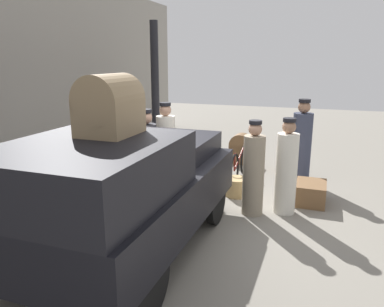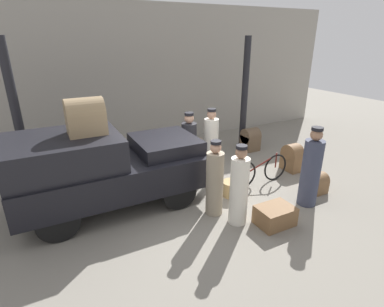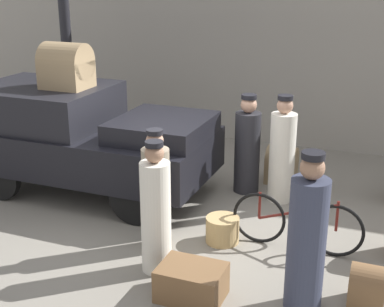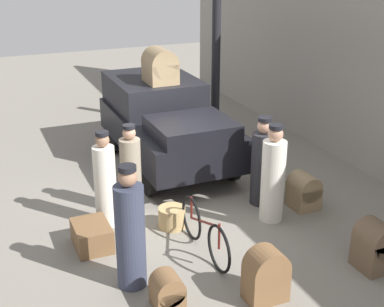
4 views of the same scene
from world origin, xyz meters
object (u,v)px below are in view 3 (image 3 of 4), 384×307
(bicycle, at_px, (297,224))
(porter_with_bicycle, at_px, (156,195))
(wicker_basket, at_px, (222,230))
(suitcase_black_upright, at_px, (367,287))
(conductor_in_dark_uniform, at_px, (307,240))
(porter_lifting_near_truck, at_px, (247,149))
(trunk_on_truck_roof, at_px, (66,67))
(truck, at_px, (83,135))
(trunk_barrel_dark, at_px, (282,165))
(porter_carrying_trunk, at_px, (156,213))
(porter_standing_middle, at_px, (282,154))
(trunk_large_brown, at_px, (192,282))

(bicycle, distance_m, porter_with_bicycle, 1.85)
(bicycle, bearing_deg, porter_with_bicycle, -160.47)
(wicker_basket, xyz_separation_m, suitcase_black_upright, (1.91, -0.80, 0.05))
(conductor_in_dark_uniform, height_order, porter_with_bicycle, conductor_in_dark_uniform)
(porter_lifting_near_truck, distance_m, trunk_on_truck_roof, 3.14)
(porter_with_bicycle, bearing_deg, truck, 145.13)
(truck, bearing_deg, trunk_barrel_dark, 27.08)
(porter_lifting_near_truck, distance_m, suitcase_black_upright, 3.39)
(bicycle, distance_m, porter_lifting_near_truck, 2.04)
(porter_with_bicycle, xyz_separation_m, porter_lifting_near_truck, (0.56, 2.25, -0.00))
(porter_carrying_trunk, distance_m, porter_lifting_near_truck, 2.78)
(truck, height_order, trunk_on_truck_roof, trunk_on_truck_roof)
(wicker_basket, distance_m, porter_with_bicycle, 1.04)
(suitcase_black_upright, bearing_deg, trunk_on_truck_roof, 160.59)
(wicker_basket, xyz_separation_m, porter_standing_middle, (0.41, 1.65, 0.60))
(wicker_basket, height_order, trunk_barrel_dark, trunk_barrel_dark)
(porter_with_bicycle, bearing_deg, bicycle, 19.53)
(bicycle, relative_size, porter_carrying_trunk, 1.04)
(trunk_large_brown, relative_size, trunk_barrel_dark, 1.13)
(porter_with_bicycle, relative_size, trunk_barrel_dark, 2.52)
(truck, height_order, conductor_in_dark_uniform, conductor_in_dark_uniform)
(porter_standing_middle, relative_size, porter_lifting_near_truck, 1.04)
(conductor_in_dark_uniform, xyz_separation_m, porter_carrying_trunk, (-1.79, 0.12, -0.06))
(conductor_in_dark_uniform, height_order, trunk_on_truck_roof, trunk_on_truck_roof)
(truck, distance_m, porter_lifting_near_truck, 2.66)
(trunk_large_brown, height_order, trunk_barrel_dark, trunk_barrel_dark)
(porter_carrying_trunk, height_order, porter_standing_middle, porter_standing_middle)
(wicker_basket, bearing_deg, porter_standing_middle, 76.15)
(porter_with_bicycle, height_order, porter_standing_middle, porter_standing_middle)
(porter_standing_middle, bearing_deg, bicycle, -70.02)
(porter_carrying_trunk, xyz_separation_m, trunk_barrel_dark, (0.77, 3.36, -0.44))
(suitcase_black_upright, bearing_deg, wicker_basket, 157.22)
(trunk_large_brown, distance_m, trunk_on_truck_roof, 4.18)
(suitcase_black_upright, bearing_deg, bicycle, 135.04)
(suitcase_black_upright, bearing_deg, trunk_large_brown, -162.98)
(trunk_barrel_dark, relative_size, trunk_on_truck_roof, 0.90)
(wicker_basket, bearing_deg, trunk_on_truck_roof, 162.87)
(wicker_basket, height_order, trunk_on_truck_roof, trunk_on_truck_roof)
(trunk_on_truck_roof, bearing_deg, suitcase_black_upright, -19.41)
(truck, distance_m, conductor_in_dark_uniform, 4.42)
(porter_standing_middle, xyz_separation_m, trunk_large_brown, (-0.31, -3.01, -0.58))
(suitcase_black_upright, xyz_separation_m, trunk_barrel_dark, (-1.66, 3.20, 0.08))
(trunk_large_brown, distance_m, trunk_barrel_dark, 3.76)
(wicker_basket, xyz_separation_m, porter_with_bicycle, (-0.76, -0.45, 0.56))
(truck, distance_m, trunk_large_brown, 3.66)
(wicker_basket, relative_size, suitcase_black_upright, 0.92)
(porter_carrying_trunk, bearing_deg, trunk_large_brown, -33.22)
(porter_carrying_trunk, distance_m, trunk_on_truck_roof, 3.29)
(truck, xyz_separation_m, porter_standing_middle, (3.09, 0.75, -0.17))
(suitcase_black_upright, height_order, trunk_large_brown, suitcase_black_upright)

